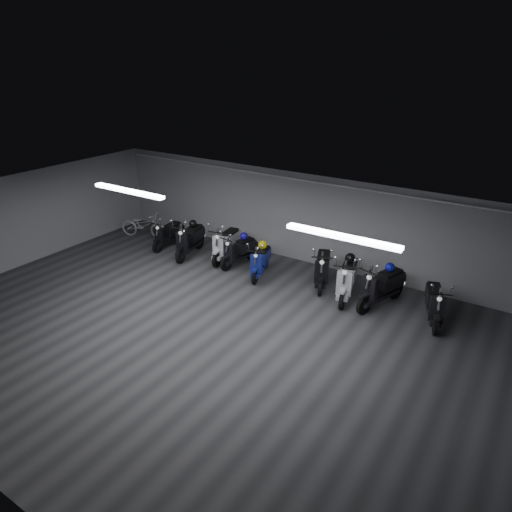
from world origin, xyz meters
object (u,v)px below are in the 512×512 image
Objects in this scene: helmet_2 at (193,224)px; scooter_4 at (260,257)px; scooter_9 at (435,298)px; helmet_3 at (244,236)px; scooter_6 at (348,273)px; helmet_4 at (263,245)px; scooter_5 at (323,263)px; scooter_1 at (189,235)px; bicycle at (143,222)px; scooter_3 at (239,246)px; helmet_0 at (350,258)px; scooter_8 at (382,281)px; scooter_0 at (168,230)px; scooter_2 at (226,239)px; helmet_1 at (390,267)px.

scooter_4 is at bearing -6.05° from helmet_2.
scooter_9 is 5.84m from helmet_3.
scooter_6 is 7.51× the size of helmet_4.
scooter_5 is at bearing 155.24° from scooter_9.
bicycle is (-2.45, 0.36, -0.16)m from scooter_1.
scooter_5 reaches higher than helmet_3.
bicycle is at bearing -172.24° from scooter_3.
helmet_0 reaches higher than helmet_2.
helmet_0 is (-0.98, 0.22, 0.31)m from scooter_8.
bicycle is (-6.94, -0.05, -0.14)m from scooter_5.
scooter_0 reaches higher than helmet_3.
scooter_0 is at bearing -117.56° from bicycle.
scooter_2 is 0.96× the size of scooter_8.
helmet_0 is (2.57, 0.42, 0.42)m from scooter_4.
scooter_6 is at bearing -10.88° from scooter_1.
helmet_3 is (2.86, 0.35, 0.28)m from scooter_0.
scooter_3 is 4.63m from helmet_1.
scooter_9 is 7.18× the size of helmet_3.
scooter_0 is at bearing 161.38° from scooter_4.
scooter_2 is at bearing 172.48° from helmet_4.
helmet_0 is (4.13, -0.00, 0.34)m from scooter_2.
helmet_1 is (0.08, 0.26, 0.30)m from scooter_8.
scooter_5 reaches higher than scooter_9.
scooter_3 is at bearing -0.38° from scooter_0.
bicycle is 6.59× the size of helmet_2.
scooter_1 is 5.35m from scooter_6.
helmet_2 is at bearing -170.99° from scooter_3.
helmet_1 is (1.07, 0.04, -0.01)m from helmet_0.
scooter_1 reaches higher than scooter_2.
scooter_5 is 1.86m from helmet_4.
scooter_4 is 2.81m from helmet_2.
scooter_3 is at bearing -99.23° from helmet_3.
helmet_2 is at bearing 4.48° from scooter_0.
helmet_0 reaches higher than helmet_3.
helmet_4 is at bearing 165.18° from scooter_6.
scooter_2 is 1.26m from helmet_2.
scooter_0 is at bearing -172.95° from helmet_3.
scooter_8 is 7.97× the size of helmet_1.
scooter_5 is 7.22× the size of helmet_2.
helmet_4 is at bearing 165.08° from scooter_5.
scooter_5 is 0.91m from scooter_6.
scooter_4 is at bearing -12.90° from scooter_1.
scooter_9 is (3.12, -0.28, -0.04)m from scooter_5.
scooter_2 is 1.62m from scooter_4.
scooter_8 is at bearing -109.31° from bicycle.
scooter_3 is 3.56m from helmet_0.
helmet_2 is at bearing 90.00° from scooter_1.
scooter_1 is 6.38m from helmet_1.
helmet_2 is 1.86m from helmet_3.
scooter_3 reaches higher than helmet_3.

